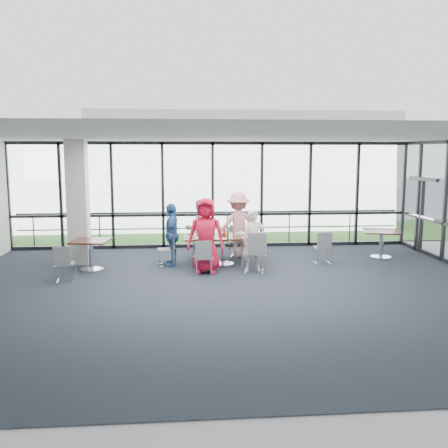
{
  "coord_description": "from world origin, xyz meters",
  "views": [
    {
      "loc": [
        -0.94,
        -10.05,
        2.87
      ],
      "look_at": [
        0.11,
        2.25,
        1.1
      ],
      "focal_mm": 40.0,
      "sensor_mm": 36.0,
      "label": 1
    }
  ],
  "objects": [
    {
      "name": "diner_far_right",
      "position": [
        0.6,
        3.41,
        0.9
      ],
      "size": [
        1.24,
        0.77,
        1.79
      ],
      "primitive_type": "imported",
      "rotation": [
        0.0,
        0.0,
        3.3
      ],
      "color": "#CB7D82",
      "rests_on": "ground"
    },
    {
      "name": "plate_fr",
      "position": [
        0.63,
        2.91,
        0.76
      ],
      "size": [
        0.28,
        0.28,
        0.01
      ],
      "primitive_type": "cylinder",
      "color": "white",
      "rests_on": "main_table"
    },
    {
      "name": "diner_near_right",
      "position": [
        0.79,
        1.74,
        0.76
      ],
      "size": [
        0.57,
        0.43,
        1.51
      ],
      "primitive_type": "imported",
      "rotation": [
        0.0,
        0.0,
        0.06
      ],
      "color": "silver",
      "rests_on": "ground"
    },
    {
      "name": "diner_near_left",
      "position": [
        -0.37,
        1.71,
        0.9
      ],
      "size": [
        0.96,
        0.71,
        1.81
      ],
      "primitive_type": "imported",
      "rotation": [
        0.0,
        0.0,
        -0.16
      ],
      "color": "red",
      "rests_on": "ground"
    },
    {
      "name": "apron",
      "position": [
        0.0,
        10.0,
        -0.02
      ],
      "size": [
        80.0,
        70.0,
        0.02
      ],
      "primitive_type": "cube",
      "color": "gray",
      "rests_on": "ground"
    },
    {
      "name": "plate_nr",
      "position": [
        0.67,
        2.23,
        0.76
      ],
      "size": [
        0.24,
        0.24,
        0.01
      ],
      "primitive_type": "cylinder",
      "color": "white",
      "rests_on": "main_table"
    },
    {
      "name": "chair_main_fr",
      "position": [
        0.61,
        3.5,
        0.41
      ],
      "size": [
        0.48,
        0.48,
        0.82
      ],
      "primitive_type": null,
      "rotation": [
        0.0,
        0.0,
        2.92
      ],
      "color": "slate",
      "rests_on": "ground"
    },
    {
      "name": "tumbler_d",
      "position": [
        -0.62,
        2.35,
        0.82
      ],
      "size": [
        0.07,
        0.07,
        0.14
      ],
      "primitive_type": "cylinder",
      "color": "white",
      "rests_on": "main_table"
    },
    {
      "name": "plate_nl",
      "position": [
        -0.47,
        2.25,
        0.76
      ],
      "size": [
        0.28,
        0.28,
        0.01
      ],
      "primitive_type": "cylinder",
      "color": "white",
      "rests_on": "main_table"
    },
    {
      "name": "exit_door",
      "position": [
        6.0,
        3.75,
        1.05
      ],
      "size": [
        0.12,
        1.6,
        2.1
      ],
      "primitive_type": "cube",
      "color": "black",
      "rests_on": "ground"
    },
    {
      "name": "guard_rail",
      "position": [
        0.0,
        5.6,
        0.5
      ],
      "size": [
        12.0,
        0.06,
        0.06
      ],
      "primitive_type": "cylinder",
      "rotation": [
        0.0,
        1.57,
        0.0
      ],
      "color": "#2D2D33",
      "rests_on": "ground"
    },
    {
      "name": "green_bottle",
      "position": [
        0.24,
        2.62,
        0.85
      ],
      "size": [
        0.05,
        0.05,
        0.2
      ],
      "primitive_type": "cylinder",
      "color": "#257126",
      "rests_on": "main_table"
    },
    {
      "name": "plate_end",
      "position": [
        -0.7,
        2.49,
        0.76
      ],
      "size": [
        0.25,
        0.25,
        0.01
      ],
      "primitive_type": "cylinder",
      "color": "white",
      "rests_on": "main_table"
    },
    {
      "name": "floor",
      "position": [
        0.0,
        0.0,
        -0.01
      ],
      "size": [
        12.0,
        10.0,
        0.02
      ],
      "primitive_type": "cube",
      "color": "black",
      "rests_on": "ground"
    },
    {
      "name": "main_table",
      "position": [
        0.11,
        2.55,
        0.63
      ],
      "size": [
        1.99,
        1.11,
        0.75
      ],
      "rotation": [
        0.0,
        0.0,
        0.01
      ],
      "color": "#36110A",
      "rests_on": "ground"
    },
    {
      "name": "side_table_left",
      "position": [
        -3.18,
        2.2,
        0.64
      ],
      "size": [
        0.99,
        0.99,
        0.75
      ],
      "rotation": [
        0.0,
        0.0,
        -0.14
      ],
      "color": "#36110A",
      "rests_on": "ground"
    },
    {
      "name": "condiment_caddy",
      "position": [
        0.15,
        2.64,
        0.77
      ],
      "size": [
        0.1,
        0.07,
        0.04
      ],
      "primitive_type": "cube",
      "color": "black",
      "rests_on": "main_table"
    },
    {
      "name": "tumbler_c",
      "position": [
        0.2,
        2.77,
        0.82
      ],
      "size": [
        0.07,
        0.07,
        0.14
      ],
      "primitive_type": "cylinder",
      "color": "white",
      "rests_on": "main_table"
    },
    {
      "name": "menu_b",
      "position": [
        0.91,
        2.3,
        0.75
      ],
      "size": [
        0.31,
        0.22,
        0.0
      ],
      "primitive_type": "cube",
      "rotation": [
        0.0,
        0.0,
        -0.02
      ],
      "color": "beige",
      "rests_on": "main_table"
    },
    {
      "name": "structural_column",
      "position": [
        -3.6,
        3.0,
        1.6
      ],
      "size": [
        0.5,
        0.5,
        3.2
      ],
      "primitive_type": "cube",
      "color": "silver",
      "rests_on": "ground"
    },
    {
      "name": "diner_end",
      "position": [
        -1.2,
        2.53,
        0.8
      ],
      "size": [
        0.57,
        0.97,
        1.6
      ],
      "primitive_type": "imported",
      "rotation": [
        0.0,
        0.0,
        -1.64
      ],
      "color": "#29538E",
      "rests_on": "ground"
    },
    {
      "name": "grass_strip",
      "position": [
        0.0,
        8.0,
        0.01
      ],
      "size": [
        80.0,
        5.0,
        0.01
      ],
      "primitive_type": "cube",
      "color": "#375A20",
      "rests_on": "ground"
    },
    {
      "name": "wall_front",
      "position": [
        0.0,
        -5.0,
        1.6
      ],
      "size": [
        12.0,
        0.1,
        3.2
      ],
      "primitive_type": "cube",
      "color": "silver",
      "rests_on": "ground"
    },
    {
      "name": "menu_c",
      "position": [
        0.21,
        2.96,
        0.75
      ],
      "size": [
        0.38,
        0.4,
        0.0
      ],
      "primitive_type": "cube",
      "rotation": [
        0.0,
        0.0,
        0.91
      ],
      "color": "beige",
      "rests_on": "main_table"
    },
    {
      "name": "diner_far_left",
      "position": [
        -0.46,
        3.34,
        0.81
      ],
      "size": [
        0.87,
        0.64,
        1.62
      ],
      "primitive_type": "imported",
      "rotation": [
        0.0,
        0.0,
        3.35
      ],
      "color": "gray",
      "rests_on": "ground"
    },
    {
      "name": "chair_main_nl",
      "position": [
        -0.42,
        1.52,
        0.41
      ],
      "size": [
        0.44,
        0.44,
        0.82
      ],
      "primitive_type": null,
      "rotation": [
        0.0,
        0.0,
        0.1
      ],
      "color": "slate",
      "rests_on": "ground"
    },
    {
      "name": "curtain_wall_back",
      "position": [
        0.0,
        5.0,
        1.6
      ],
      "size": [
        12.0,
        0.1,
        3.2
      ],
      "primitive_type": "cube",
      "color": "white",
      "rests_on": "ground"
    },
    {
      "name": "tumbler_a",
      "position": [
        -0.19,
        2.29,
        0.82
      ],
      "size": [
        0.07,
        0.07,
        0.15
      ],
      "primitive_type": "cylinder",
      "color": "white",
      "rests_on": "main_table"
    },
    {
      "name": "chair_main_end",
      "position": [
        -1.36,
        2.54,
        0.41
      ],
      "size": [
        0.46,
        0.46,
        0.83
      ],
      "primitive_type": null,
      "rotation": [
        0.0,
        0.0,
        -1.43
      ],
      "color": "slate",
      "rests_on": "ground"
    },
    {
      "name": "tumbler_b",
      "position": [
        0.4,
        2.36,
        0.82
      ],
      "size": [
        0.07,
        0.07,
        0.14
      ],
      "primitive_type": "cylinder",
      "color": "white",
      "rests_on": "main_table"
    },
    {
      "name": "ketchup_bottle",
      "position": [
        0.14,
        2.57,
        0.84
      ],
      "size": [
        0.06,
        0.06,
        0.18
      ],
      "primitive_type": "cylinder",
      "color": "maroon",
      "rests_on": "main_table"
    },
    {
      "name": "ceiling",
      "position": [
        0.0,
        0.0,
        3.2
      ],
      "size": [
        12.0,
        10.0,
        0.04
      ],
      "primitive_type": "cube",
      "color": "silver",
      "rests_on": "ground"
    },
    {
      "name": "menu_a",
      "position": [
        0.01,
        2.09,
        0.75
      ],
      "size": [
        0.33,
        0.26,
        0.0
      ],
      "primitive_type": "cube",
      "rotation": [
        0.0,
        0.0,
        -0.19
      ],
      "color": "beige",
      "rests_on": "main_table"
    },
    {
      "name": "plate_fl",
      "position": [
        -0.42,
        2.84,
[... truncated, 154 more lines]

